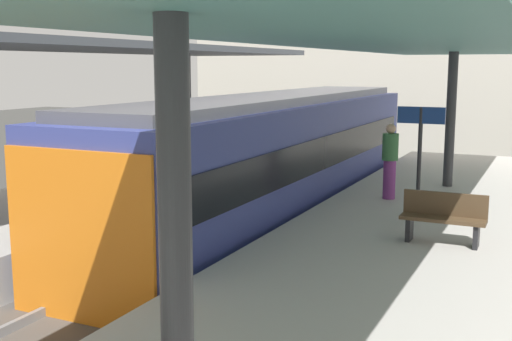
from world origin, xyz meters
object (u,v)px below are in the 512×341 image
platform_bench (444,216)px  platform_sign (420,137)px  passenger_near_bench (390,160)px  commuter_train (274,159)px

platform_bench → platform_sign: 2.04m
platform_bench → passenger_near_bench: (-1.72, 3.27, 0.42)m
platform_bench → passenger_near_bench: bearing=117.7°
commuter_train → platform_sign: size_ratio=6.44×
platform_sign → passenger_near_bench: bearing=119.3°
platform_sign → passenger_near_bench: size_ratio=1.30×
platform_bench → platform_sign: platform_sign is taller
commuter_train → platform_bench: size_ratio=10.16×
commuter_train → platform_bench: (4.56, -3.24, -0.26)m
commuter_train → passenger_near_bench: bearing=0.6°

